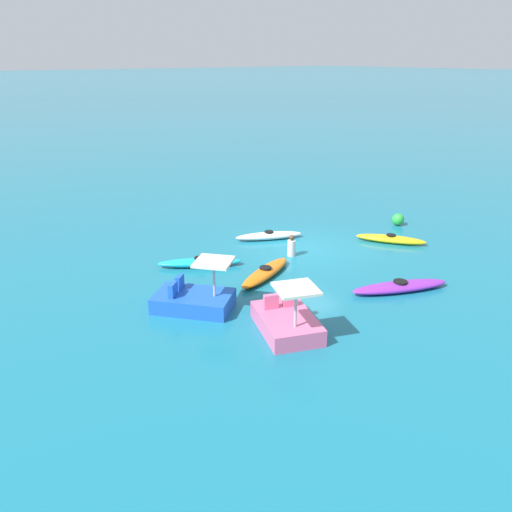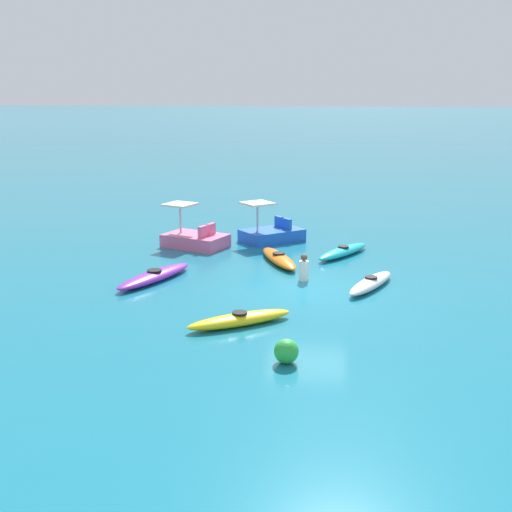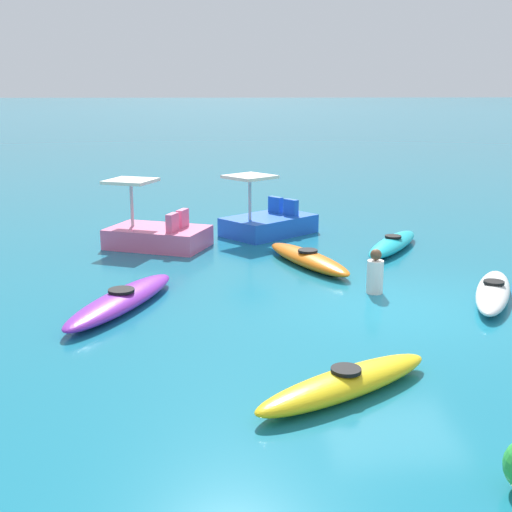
{
  "view_description": "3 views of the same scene",
  "coord_description": "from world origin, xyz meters",
  "px_view_note": "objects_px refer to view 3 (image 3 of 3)",
  "views": [
    {
      "loc": [
        14.25,
        14.87,
        7.49
      ],
      "look_at": [
        3.24,
        0.75,
        0.69
      ],
      "focal_mm": 37.1,
      "sensor_mm": 36.0,
      "label": 1
    },
    {
      "loc": [
        -19.11,
        -0.83,
        5.89
      ],
      "look_at": [
        1.34,
        1.78,
        0.68
      ],
      "focal_mm": 45.14,
      "sensor_mm": 36.0,
      "label": 2
    },
    {
      "loc": [
        -11.33,
        3.28,
        3.87
      ],
      "look_at": [
        3.02,
        2.37,
        0.27
      ],
      "focal_mm": 46.95,
      "sensor_mm": 36.0,
      "label": 3
    }
  ],
  "objects_px": {
    "pedal_boat_pink": "(157,234)",
    "kayak_cyan": "(393,244)",
    "person_near_shore": "(375,274)",
    "kayak_orange": "(308,259)",
    "pedal_boat_blue": "(268,222)",
    "kayak_yellow": "(346,383)",
    "kayak_white": "(493,292)",
    "kayak_purple": "(122,300)"
  },
  "relations": [
    {
      "from": "kayak_orange",
      "to": "person_near_shore",
      "type": "relative_size",
      "value": 3.65
    },
    {
      "from": "kayak_cyan",
      "to": "person_near_shore",
      "type": "distance_m",
      "value": 3.73
    },
    {
      "from": "kayak_purple",
      "to": "person_near_shore",
      "type": "height_order",
      "value": "person_near_shore"
    },
    {
      "from": "kayak_white",
      "to": "person_near_shore",
      "type": "xyz_separation_m",
      "value": [
        0.58,
        2.13,
        0.22
      ]
    },
    {
      "from": "pedal_boat_pink",
      "to": "kayak_cyan",
      "type": "bearing_deg",
      "value": -97.02
    },
    {
      "from": "kayak_white",
      "to": "pedal_boat_blue",
      "type": "distance_m",
      "value": 7.18
    },
    {
      "from": "kayak_cyan",
      "to": "kayak_orange",
      "type": "xyz_separation_m",
      "value": [
        -1.34,
        2.3,
        0.0
      ]
    },
    {
      "from": "kayak_orange",
      "to": "pedal_boat_blue",
      "type": "xyz_separation_m",
      "value": [
        3.39,
        0.62,
        0.17
      ]
    },
    {
      "from": "pedal_boat_blue",
      "to": "kayak_yellow",
      "type": "bearing_deg",
      "value": -178.83
    },
    {
      "from": "kayak_orange",
      "to": "pedal_boat_blue",
      "type": "height_order",
      "value": "pedal_boat_blue"
    },
    {
      "from": "kayak_orange",
      "to": "pedal_boat_pink",
      "type": "bearing_deg",
      "value": 59.76
    },
    {
      "from": "kayak_orange",
      "to": "pedal_boat_blue",
      "type": "relative_size",
      "value": 1.14
    },
    {
      "from": "pedal_boat_pink",
      "to": "person_near_shore",
      "type": "xyz_separation_m",
      "value": [
        -4.21,
        -4.54,
        0.05
      ]
    },
    {
      "from": "kayak_orange",
      "to": "pedal_boat_pink",
      "type": "xyz_separation_m",
      "value": [
        2.05,
        3.52,
        0.17
      ]
    },
    {
      "from": "kayak_purple",
      "to": "person_near_shore",
      "type": "relative_size",
      "value": 3.98
    },
    {
      "from": "pedal_boat_blue",
      "to": "pedal_boat_pink",
      "type": "xyz_separation_m",
      "value": [
        -1.33,
        2.91,
        0.0
      ]
    },
    {
      "from": "kayak_purple",
      "to": "person_near_shore",
      "type": "distance_m",
      "value": 4.85
    },
    {
      "from": "kayak_purple",
      "to": "kayak_yellow",
      "type": "height_order",
      "value": "same"
    },
    {
      "from": "kayak_yellow",
      "to": "kayak_cyan",
      "type": "bearing_deg",
      "value": -19.0
    },
    {
      "from": "kayak_orange",
      "to": "person_near_shore",
      "type": "bearing_deg",
      "value": -154.72
    },
    {
      "from": "kayak_cyan",
      "to": "kayak_white",
      "type": "xyz_separation_m",
      "value": [
        -4.07,
        -0.84,
        0.0
      ]
    },
    {
      "from": "kayak_cyan",
      "to": "person_near_shore",
      "type": "xyz_separation_m",
      "value": [
        -3.49,
        1.28,
        0.22
      ]
    },
    {
      "from": "kayak_white",
      "to": "pedal_boat_blue",
      "type": "height_order",
      "value": "pedal_boat_blue"
    },
    {
      "from": "kayak_yellow",
      "to": "pedal_boat_pink",
      "type": "relative_size",
      "value": 1.0
    },
    {
      "from": "kayak_cyan",
      "to": "kayak_yellow",
      "type": "height_order",
      "value": "same"
    },
    {
      "from": "kayak_yellow",
      "to": "pedal_boat_pink",
      "type": "xyz_separation_m",
      "value": [
        8.6,
        3.11,
        0.17
      ]
    },
    {
      "from": "kayak_cyan",
      "to": "pedal_boat_pink",
      "type": "xyz_separation_m",
      "value": [
        0.72,
        5.82,
        0.17
      ]
    },
    {
      "from": "kayak_purple",
      "to": "pedal_boat_blue",
      "type": "height_order",
      "value": "pedal_boat_blue"
    },
    {
      "from": "kayak_orange",
      "to": "pedal_boat_blue",
      "type": "distance_m",
      "value": 3.45
    },
    {
      "from": "kayak_cyan",
      "to": "kayak_yellow",
      "type": "bearing_deg",
      "value": 161.0
    },
    {
      "from": "pedal_boat_pink",
      "to": "kayak_orange",
      "type": "bearing_deg",
      "value": -120.24
    },
    {
      "from": "kayak_purple",
      "to": "person_near_shore",
      "type": "xyz_separation_m",
      "value": [
        0.66,
        -4.8,
        0.22
      ]
    },
    {
      "from": "kayak_cyan",
      "to": "person_near_shore",
      "type": "bearing_deg",
      "value": 159.78
    },
    {
      "from": "kayak_purple",
      "to": "person_near_shore",
      "type": "bearing_deg",
      "value": -82.12
    },
    {
      "from": "kayak_yellow",
      "to": "pedal_boat_pink",
      "type": "height_order",
      "value": "pedal_boat_pink"
    },
    {
      "from": "kayak_cyan",
      "to": "person_near_shore",
      "type": "relative_size",
      "value": 3.43
    },
    {
      "from": "kayak_orange",
      "to": "kayak_yellow",
      "type": "distance_m",
      "value": 6.56
    },
    {
      "from": "kayak_yellow",
      "to": "person_near_shore",
      "type": "bearing_deg",
      "value": -18.01
    },
    {
      "from": "kayak_cyan",
      "to": "kayak_white",
      "type": "distance_m",
      "value": 4.15
    },
    {
      "from": "kayak_purple",
      "to": "pedal_boat_pink",
      "type": "distance_m",
      "value": 4.88
    },
    {
      "from": "kayak_yellow",
      "to": "pedal_boat_blue",
      "type": "xyz_separation_m",
      "value": [
        9.94,
        0.2,
        0.17
      ]
    },
    {
      "from": "kayak_cyan",
      "to": "kayak_orange",
      "type": "height_order",
      "value": "same"
    }
  ]
}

